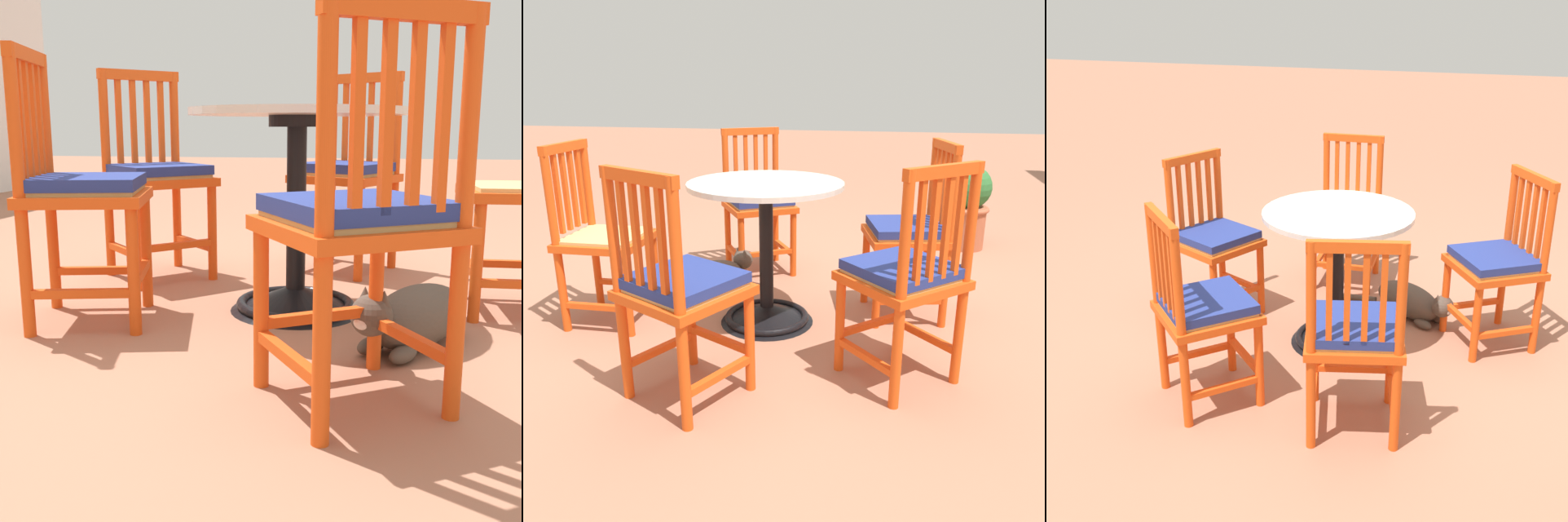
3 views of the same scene
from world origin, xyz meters
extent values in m
plane|color=#A36B51|center=(0.00, 0.00, 0.00)|extent=(24.00, 24.00, 0.00)
cone|color=black|center=(0.14, -0.04, 0.05)|extent=(0.48, 0.48, 0.10)
torus|color=black|center=(0.14, -0.04, 0.03)|extent=(0.44, 0.44, 0.04)
cylinder|color=black|center=(0.14, -0.04, 0.37)|extent=(0.07, 0.07, 0.66)
cylinder|color=black|center=(0.14, -0.04, 0.68)|extent=(0.20, 0.20, 0.04)
cylinder|color=silver|center=(0.14, -0.04, 0.72)|extent=(0.76, 0.76, 0.02)
cylinder|color=#E04C14|center=(0.56, 0.38, 0.23)|extent=(0.04, 0.04, 0.45)
cylinder|color=#E04C14|center=(0.33, 0.62, 0.23)|extent=(0.04, 0.04, 0.45)
cylinder|color=#E04C14|center=(0.81, 0.61, 0.46)|extent=(0.04, 0.04, 0.91)
cylinder|color=#E04C14|center=(0.57, 0.86, 0.46)|extent=(0.04, 0.04, 0.91)
cube|color=#E04C14|center=(0.68, 0.50, 0.14)|extent=(0.26, 0.26, 0.03)
cube|color=#E04C14|center=(0.45, 0.74, 0.14)|extent=(0.26, 0.26, 0.03)
cube|color=#E04C14|center=(0.44, 0.50, 0.17)|extent=(0.26, 0.26, 0.03)
cube|color=#E04C14|center=(0.57, 0.62, 0.43)|extent=(0.57, 0.57, 0.04)
cube|color=tan|center=(0.57, 0.62, 0.45)|extent=(0.49, 0.49, 0.02)
cube|color=#E04C14|center=(0.76, 0.66, 0.68)|extent=(0.03, 0.03, 0.39)
cube|color=#E04C14|center=(0.71, 0.71, 0.68)|extent=(0.03, 0.03, 0.39)
cube|color=#E04C14|center=(0.66, 0.76, 0.68)|extent=(0.03, 0.03, 0.39)
cube|color=#E04C14|center=(0.62, 0.81, 0.68)|extent=(0.03, 0.03, 0.39)
cube|color=#E04C14|center=(0.69, 0.74, 0.89)|extent=(0.29, 0.29, 0.04)
cube|color=navy|center=(0.57, 0.62, 0.48)|extent=(0.51, 0.51, 0.04)
cylinder|color=#E04C14|center=(0.10, 0.51, 0.23)|extent=(0.04, 0.04, 0.45)
cylinder|color=#E04C14|center=(-0.23, 0.44, 0.23)|extent=(0.04, 0.04, 0.45)
cylinder|color=#E04C14|center=(0.02, 0.84, 0.46)|extent=(0.04, 0.04, 0.91)
cylinder|color=#E04C14|center=(-0.31, 0.77, 0.46)|extent=(0.04, 0.04, 0.91)
cube|color=#E04C14|center=(0.06, 0.68, 0.14)|extent=(0.11, 0.34, 0.03)
cube|color=#E04C14|center=(-0.27, 0.60, 0.14)|extent=(0.11, 0.34, 0.03)
cube|color=#E04C14|center=(-0.07, 0.47, 0.17)|extent=(0.34, 0.11, 0.03)
cube|color=#E04C14|center=(-0.10, 0.64, 0.43)|extent=(0.48, 0.48, 0.04)
cube|color=tan|center=(-0.10, 0.64, 0.45)|extent=(0.42, 0.42, 0.02)
cube|color=#E04C14|center=(-0.04, 0.83, 0.68)|extent=(0.03, 0.02, 0.39)
cube|color=#E04C14|center=(-0.11, 0.81, 0.68)|extent=(0.03, 0.02, 0.39)
cube|color=#E04C14|center=(-0.18, 0.80, 0.68)|extent=(0.03, 0.02, 0.39)
cube|color=#E04C14|center=(-0.24, 0.78, 0.68)|extent=(0.03, 0.02, 0.39)
cube|color=#E04C14|center=(-0.14, 0.81, 0.89)|extent=(0.38, 0.12, 0.04)
cube|color=navy|center=(-0.10, 0.64, 0.48)|extent=(0.43, 0.43, 0.04)
cylinder|color=#E04C14|center=(-0.58, -0.04, 0.23)|extent=(0.04, 0.04, 0.45)
cylinder|color=#E04C14|center=(-0.40, -0.33, 0.23)|extent=(0.04, 0.04, 0.45)
cylinder|color=#E04C14|center=(-0.86, -0.22, 0.46)|extent=(0.04, 0.04, 0.91)
cylinder|color=#E04C14|center=(-0.69, -0.51, 0.46)|extent=(0.04, 0.04, 0.91)
cube|color=#E04C14|center=(-0.72, -0.13, 0.14)|extent=(0.30, 0.20, 0.03)
cube|color=#E04C14|center=(-0.54, -0.42, 0.14)|extent=(0.30, 0.20, 0.03)
cube|color=#E04C14|center=(-0.49, -0.19, 0.17)|extent=(0.20, 0.30, 0.03)
cube|color=#E04C14|center=(-0.63, -0.28, 0.43)|extent=(0.55, 0.55, 0.04)
cube|color=tan|center=(-0.63, -0.28, 0.45)|extent=(0.48, 0.48, 0.02)
cube|color=#E04C14|center=(-0.83, -0.28, 0.68)|extent=(0.03, 0.03, 0.39)
cube|color=#E04C14|center=(-0.79, -0.34, 0.68)|extent=(0.03, 0.03, 0.39)
cube|color=#E04C14|center=(-0.76, -0.39, 0.68)|extent=(0.03, 0.03, 0.39)
cube|color=#E04C14|center=(-0.72, -0.45, 0.68)|extent=(0.03, 0.03, 0.39)
cube|color=#E04C14|center=(-0.77, -0.37, 0.89)|extent=(0.23, 0.34, 0.04)
cube|color=navy|center=(-0.63, -0.28, 0.48)|extent=(0.50, 0.50, 0.04)
cylinder|color=#E04C14|center=(0.10, -0.67, 0.23)|extent=(0.04, 0.04, 0.45)
cylinder|color=#E04C14|center=(0.44, -0.66, 0.23)|extent=(0.04, 0.04, 0.45)
cylinder|color=#E04C14|center=(0.12, -1.01, 0.46)|extent=(0.04, 0.04, 0.91)
cylinder|color=#E04C14|center=(0.45, -1.00, 0.46)|extent=(0.04, 0.04, 0.91)
cube|color=#E04C14|center=(0.11, -0.84, 0.14)|extent=(0.04, 0.34, 0.03)
cube|color=#E04C14|center=(0.45, -0.83, 0.14)|extent=(0.04, 0.34, 0.03)
cube|color=#E04C14|center=(0.27, -0.66, 0.17)|extent=(0.34, 0.04, 0.03)
cube|color=#E04C14|center=(0.28, -0.83, 0.43)|extent=(0.41, 0.41, 0.04)
cube|color=tan|center=(0.28, -0.83, 0.45)|extent=(0.36, 0.36, 0.02)
cube|color=#E04C14|center=(0.18, -1.01, 0.68)|extent=(0.02, 0.02, 0.39)
cube|color=#E04C14|center=(0.25, -1.01, 0.68)|extent=(0.02, 0.02, 0.39)
cube|color=#E04C14|center=(0.32, -1.00, 0.68)|extent=(0.02, 0.02, 0.39)
cube|color=#E04C14|center=(0.39, -1.00, 0.68)|extent=(0.02, 0.02, 0.39)
cube|color=#E04C14|center=(0.28, -1.00, 0.89)|extent=(0.38, 0.04, 0.04)
cylinder|color=#E04C14|center=(0.64, -0.26, 0.23)|extent=(0.04, 0.04, 0.45)
cylinder|color=#E04C14|center=(0.79, 0.05, 0.23)|extent=(0.04, 0.04, 0.45)
cylinder|color=#E04C14|center=(0.95, -0.41, 0.46)|extent=(0.04, 0.04, 0.91)
cylinder|color=#E04C14|center=(1.10, -0.11, 0.46)|extent=(0.04, 0.04, 0.91)
cube|color=#E04C14|center=(0.79, -0.33, 0.14)|extent=(0.32, 0.18, 0.03)
cube|color=#E04C14|center=(0.94, -0.03, 0.14)|extent=(0.32, 0.18, 0.03)
cube|color=#E04C14|center=(0.72, -0.11, 0.17)|extent=(0.18, 0.32, 0.03)
cube|color=#E04C14|center=(0.87, -0.18, 0.43)|extent=(0.54, 0.54, 0.04)
cube|color=tan|center=(0.87, -0.18, 0.45)|extent=(0.47, 0.47, 0.02)
cube|color=#E04C14|center=(0.98, -0.35, 0.68)|extent=(0.03, 0.03, 0.39)
cube|color=#E04C14|center=(1.01, -0.29, 0.68)|extent=(0.03, 0.03, 0.39)
cube|color=#E04C14|center=(1.04, -0.23, 0.68)|extent=(0.03, 0.03, 0.39)
cube|color=#E04C14|center=(1.07, -0.17, 0.68)|extent=(0.03, 0.03, 0.39)
cube|color=#E04C14|center=(1.02, -0.26, 0.89)|extent=(0.20, 0.35, 0.04)
cube|color=navy|center=(0.87, -0.18, 0.48)|extent=(0.48, 0.48, 0.04)
ellipsoid|color=#4C4238|center=(-0.18, -0.46, 0.10)|extent=(0.48, 0.41, 0.19)
ellipsoid|color=silver|center=(-0.26, -0.41, 0.08)|extent=(0.23, 0.23, 0.14)
sphere|color=#4C4238|center=(-0.39, -0.32, 0.15)|extent=(0.12, 0.12, 0.12)
ellipsoid|color=silver|center=(-0.42, -0.30, 0.14)|extent=(0.07, 0.07, 0.04)
cone|color=#4C4238|center=(-0.39, -0.35, 0.20)|extent=(0.04, 0.04, 0.04)
cone|color=#4C4238|center=(-0.36, -0.30, 0.20)|extent=(0.04, 0.04, 0.04)
ellipsoid|color=#4C4238|center=(-0.35, -0.41, 0.03)|extent=(0.13, 0.11, 0.05)
ellipsoid|color=#4C4238|center=(-0.29, -0.32, 0.03)|extent=(0.13, 0.11, 0.05)
cylinder|color=#4C4238|center=(0.13, -0.56, 0.02)|extent=(0.22, 0.04, 0.04)
camera|label=1|loc=(-2.12, -0.32, 0.66)|focal=43.97mm
camera|label=2|loc=(2.63, 0.57, 1.18)|focal=36.89mm
camera|label=3|loc=(-0.62, 3.05, 1.78)|focal=46.55mm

